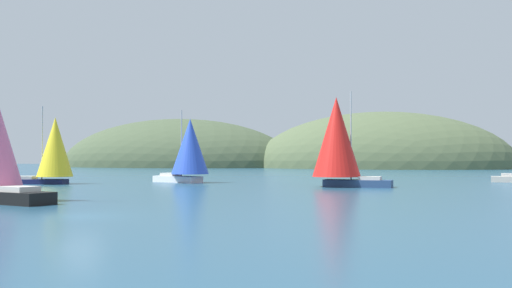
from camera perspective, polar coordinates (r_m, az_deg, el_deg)
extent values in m
plane|color=navy|center=(32.76, -16.68, -6.75)|extent=(360.00, 360.00, 0.00)
ellipsoid|color=#4C5B3D|center=(162.85, 11.94, -2.28)|extent=(70.78, 44.00, 30.43)
ellipsoid|color=#425138|center=(177.92, -7.72, -2.20)|extent=(73.60, 44.00, 28.70)
cube|color=beige|center=(78.50, 23.54, -2.77)|extent=(2.46, 1.68, 0.36)
cube|color=#191E4C|center=(72.32, -20.58, -3.43)|extent=(7.31, 3.60, 0.55)
cube|color=beige|center=(72.84, -21.48, -3.05)|extent=(2.54, 2.08, 0.36)
cylinder|color=#B2B2B7|center=(71.99, -20.04, 0.13)|extent=(0.14, 0.14, 8.43)
cone|color=yellow|center=(71.36, -18.91, -0.27)|extent=(4.85, 4.85, 6.83)
cube|color=black|center=(43.76, -23.26, -4.75)|extent=(8.41, 4.21, 0.83)
cube|color=beige|center=(42.55, -22.10, -4.06)|extent=(2.94, 2.30, 0.36)
cube|color=navy|center=(61.64, 9.85, -3.79)|extent=(7.07, 2.50, 0.76)
cube|color=beige|center=(61.41, 11.00, -3.27)|extent=(2.32, 1.72, 0.36)
cylinder|color=#B2B2B7|center=(61.73, 9.19, 0.83)|extent=(0.14, 0.14, 9.19)
cone|color=red|center=(62.03, 7.80, 0.71)|extent=(5.33, 5.33, 8.35)
cube|color=white|center=(72.49, -7.63, -3.40)|extent=(6.98, 4.40, 0.77)
cube|color=beige|center=(73.33, -8.28, -2.94)|extent=(2.57, 2.26, 0.36)
cylinder|color=#B2B2B7|center=(71.97, -7.25, 0.08)|extent=(0.14, 0.14, 8.03)
cone|color=blue|center=(70.92, -6.41, -0.22)|extent=(5.85, 5.85, 6.65)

